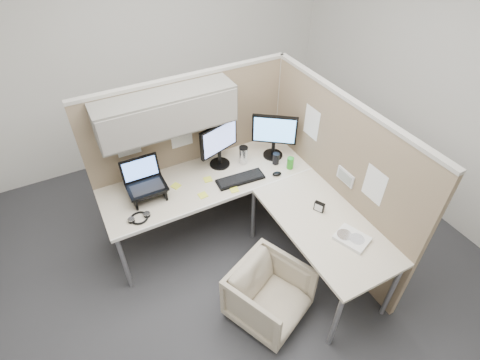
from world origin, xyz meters
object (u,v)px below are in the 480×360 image
office_chair (269,293)px  keyboard (240,179)px  monitor_left (219,142)px  desk (249,201)px

office_chair → keyboard: size_ratio=1.31×
monitor_left → keyboard: (0.07, -0.31, -0.26)m
keyboard → monitor_left: bearing=106.4°
desk → keyboard: 0.25m
office_chair → monitor_left: bearing=58.8°
desk → office_chair: (-0.18, -0.70, -0.39)m
desk → office_chair: desk is taller
keyboard → desk: bearing=-96.2°
office_chair → desk: bearing=51.3°
desk → keyboard: bearing=80.0°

